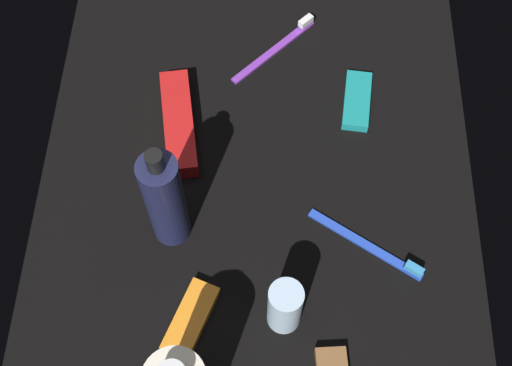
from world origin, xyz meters
TOP-DOWN VIEW (x-y plane):
  - ground_plane at (0.00, 0.00)cm, footprint 84.00×64.00cm
  - lotion_bottle at (6.25, -11.67)cm, footprint 5.28×5.28cm
  - deodorant_stick at (18.67, 4.33)cm, footprint 4.46×4.46cm
  - toothbrush_purple at (-26.91, 2.78)cm, footprint 13.76×13.39cm
  - toothbrush_blue at (8.35, 16.56)cm, footprint 10.45×15.96cm
  - toothpaste_box_red at (-10.57, -12.13)cm, footprint 18.09×7.30cm
  - snack_bar_teal at (-16.29, 15.27)cm, footprint 10.77×5.08cm
  - snack_bar_orange at (19.46, -8.00)cm, footprint 11.14×7.43cm

SIDE VIEW (x-z plane):
  - ground_plane at x=0.00cm, z-range -1.20..0.00cm
  - toothbrush_purple at x=-26.91cm, z-range -0.44..1.66cm
  - toothbrush_blue at x=8.35cm, z-range -0.44..1.66cm
  - snack_bar_teal at x=-16.29cm, z-range 0.00..1.50cm
  - snack_bar_orange at x=19.46cm, z-range 0.00..1.50cm
  - toothpaste_box_red at x=-10.57cm, z-range 0.00..3.20cm
  - deodorant_stick at x=18.67cm, z-range 0.00..9.89cm
  - lotion_bottle at x=6.25cm, z-range -1.13..19.87cm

